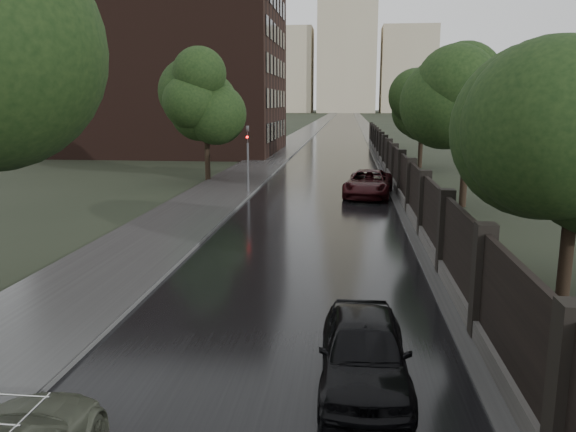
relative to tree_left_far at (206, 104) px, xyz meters
The scene contains 12 objects.
road 160.29m from the tree_left_far, 87.14° to the left, with size 8.00×420.00×0.02m, color black.
sidewalk_left 160.10m from the tree_left_far, 89.28° to the left, with size 4.00×420.00×0.16m, color #2D2D2D.
verge_right 160.65m from the tree_left_far, 85.18° to the left, with size 3.00×420.00×0.08m, color #2D2D2D.
fence_right 13.44m from the tree_left_far, ahead, with size 0.45×75.72×2.70m.
tree_left_far is the anchor object (origin of this frame).
tree_right_b 17.45m from the tree_left_far, 27.30° to the right, with size 4.08×4.08×7.01m.
tree_right_c 18.45m from the tree_left_far, 32.83° to the left, with size 4.08×4.08×7.01m.
traffic_light 6.84m from the tree_left_far, 53.53° to the right, with size 0.16×0.32×4.00m.
brick_building 24.63m from the tree_left_far, 114.44° to the left, with size 24.00×18.00×20.00m, color black.
stalinist_tower 272.14m from the tree_left_far, 88.30° to the left, with size 92.00×30.00×159.00m.
car_right_near 29.58m from the tree_left_far, 70.20° to the right, with size 1.67×4.15×1.41m, color black.
car_right_far 12.78m from the tree_left_far, 26.23° to the right, with size 2.52×5.46×1.52m, color black.
Camera 1 is at (1.52, -7.47, 5.31)m, focal length 35.00 mm.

